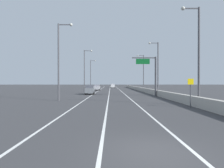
{
  "coord_description": "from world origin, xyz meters",
  "views": [
    {
      "loc": [
        -1.6,
        -7.06,
        2.61
      ],
      "look_at": [
        -1.31,
        40.44,
        2.22
      ],
      "focal_mm": 30.2,
      "sensor_mm": 36.0,
      "label": 1
    }
  ],
  "objects": [
    {
      "name": "lamp_post_left_far",
      "position": [
        -9.04,
        64.16,
        6.31
      ],
      "size": [
        2.14,
        0.44,
        11.09
      ],
      "color": "#4C4C51",
      "rests_on": "ground_plane"
    },
    {
      "name": "lamp_post_right_second",
      "position": [
        8.07,
        32.35,
        6.31
      ],
      "size": [
        2.14,
        0.44,
        11.09
      ],
      "color": "#4C4C51",
      "rests_on": "ground_plane"
    },
    {
      "name": "lamp_post_right_near",
      "position": [
        8.01,
        13.92,
        6.31
      ],
      "size": [
        2.14,
        0.44,
        11.09
      ],
      "color": "#4C4C51",
      "rests_on": "ground_plane"
    },
    {
      "name": "speed_advisory_sign",
      "position": [
        6.64,
        12.33,
        1.76
      ],
      "size": [
        0.6,
        0.11,
        3.0
      ],
      "color": "#4C4C51",
      "rests_on": "ground_plane"
    },
    {
      "name": "lane_stripe_left",
      "position": [
        -5.5,
        55.0,
        0.0
      ],
      "size": [
        0.16,
        130.0,
        0.0
      ],
      "primitive_type": "cube",
      "color": "silver",
      "rests_on": "ground_plane"
    },
    {
      "name": "car_silver_0",
      "position": [
        -6.23,
        55.67,
        0.95
      ],
      "size": [
        1.96,
        4.5,
        1.9
      ],
      "color": "#B7B7BC",
      "rests_on": "ground_plane"
    },
    {
      "name": "ground_plane",
      "position": [
        0.0,
        64.0,
        0.0
      ],
      "size": [
        320.0,
        320.0,
        0.0
      ],
      "primitive_type": "plane",
      "color": "#38383A"
    },
    {
      "name": "overhead_sign_gantry",
      "position": [
        6.2,
        28.69,
        4.73
      ],
      "size": [
        4.68,
        0.36,
        7.5
      ],
      "color": "#47474C",
      "rests_on": "ground_plane"
    },
    {
      "name": "lane_stripe_right",
      "position": [
        1.5,
        55.0,
        0.0
      ],
      "size": [
        0.16,
        130.0,
        0.0
      ],
      "primitive_type": "cube",
      "color": "silver",
      "rests_on": "ground_plane"
    },
    {
      "name": "jersey_barrier_right",
      "position": [
        7.54,
        40.0,
        0.55
      ],
      "size": [
        0.6,
        120.0,
        1.1
      ],
      "primitive_type": "cube",
      "color": "#B2ADA3",
      "rests_on": "ground_plane"
    },
    {
      "name": "car_white_2",
      "position": [
        -0.66,
        82.61,
        1.02
      ],
      "size": [
        1.89,
        4.49,
        2.05
      ],
      "color": "white",
      "rests_on": "ground_plane"
    },
    {
      "name": "lamp_post_left_near",
      "position": [
        -8.85,
        19.92,
        6.31
      ],
      "size": [
        2.14,
        0.44,
        11.09
      ],
      "color": "#4C4C51",
      "rests_on": "ground_plane"
    },
    {
      "name": "lamp_post_right_third",
      "position": [
        8.22,
        50.79,
        6.31
      ],
      "size": [
        2.14,
        0.44,
        11.09
      ],
      "color": "#4C4C51",
      "rests_on": "ground_plane"
    },
    {
      "name": "lane_stripe_center",
      "position": [
        -2.0,
        55.0,
        0.0
      ],
      "size": [
        0.16,
        130.0,
        0.0
      ],
      "primitive_type": "cube",
      "color": "silver",
      "rests_on": "ground_plane"
    },
    {
      "name": "lamp_post_left_mid",
      "position": [
        -8.27,
        42.04,
        6.31
      ],
      "size": [
        2.14,
        0.44,
        11.09
      ],
      "color": "#4C4C51",
      "rests_on": "ground_plane"
    },
    {
      "name": "car_gray_1",
      "position": [
        -6.23,
        34.25,
        1.0
      ],
      "size": [
        1.91,
        4.08,
        2.02
      ],
      "color": "slate",
      "rests_on": "ground_plane"
    }
  ]
}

